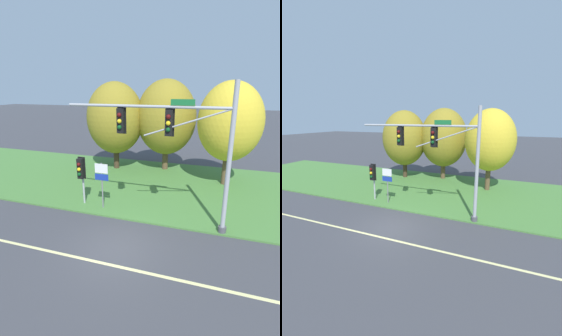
{
  "view_description": "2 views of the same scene",
  "coord_description": "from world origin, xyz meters",
  "views": [
    {
      "loc": [
        4.34,
        -9.45,
        7.03
      ],
      "look_at": [
        0.06,
        3.47,
        2.77
      ],
      "focal_mm": 28.0,
      "sensor_mm": 36.0,
      "label": 1
    },
    {
      "loc": [
        6.68,
        -10.94,
        6.59
      ],
      "look_at": [
        0.13,
        4.64,
        2.83
      ],
      "focal_mm": 24.0,
      "sensor_mm": 36.0,
      "label": 2
    }
  ],
  "objects": [
    {
      "name": "pedestrian_signal_near_kerb",
      "position": [
        -3.62,
        3.45,
        2.23
      ],
      "size": [
        0.46,
        0.55,
        2.96
      ],
      "color": "#9EA0A5",
      "rests_on": "grass_verge"
    },
    {
      "name": "ground_plane",
      "position": [
        0.0,
        0.0,
        0.0
      ],
      "size": [
        160.0,
        160.0,
        0.0
      ],
      "primitive_type": "plane",
      "color": "#3D3D42"
    },
    {
      "name": "tree_nearest_road",
      "position": [
        -4.64,
        11.05,
        4.44
      ],
      "size": [
        4.77,
        4.77,
        7.34
      ],
      "color": "#423021",
      "rests_on": "grass_verge"
    },
    {
      "name": "tree_left_of_mast",
      "position": [
        -0.5,
        12.09,
        4.54
      ],
      "size": [
        4.93,
        4.93,
        7.53
      ],
      "color": "brown",
      "rests_on": "grass_verge"
    },
    {
      "name": "lane_stripe",
      "position": [
        0.0,
        -1.2,
        0.0
      ],
      "size": [
        36.0,
        0.16,
        0.01
      ],
      "primitive_type": "cube",
      "color": "beige",
      "rests_on": "ground"
    },
    {
      "name": "tree_behind_signpost",
      "position": [
        4.52,
        9.82,
        4.66
      ],
      "size": [
        4.43,
        4.43,
        7.35
      ],
      "color": "brown",
      "rests_on": "grass_verge"
    },
    {
      "name": "traffic_signal_mast",
      "position": [
        2.31,
        2.74,
        4.64
      ],
      "size": [
        8.36,
        0.49,
        7.21
      ],
      "color": "#9EA0A5",
      "rests_on": "grass_verge"
    },
    {
      "name": "route_sign_post",
      "position": [
        -2.24,
        3.38,
        1.96
      ],
      "size": [
        0.84,
        0.08,
        2.77
      ],
      "color": "slate",
      "rests_on": "grass_verge"
    },
    {
      "name": "grass_verge",
      "position": [
        0.0,
        8.25,
        0.05
      ],
      "size": [
        48.0,
        11.5,
        0.1
      ],
      "primitive_type": "cube",
      "color": "#477A38",
      "rests_on": "ground"
    }
  ]
}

